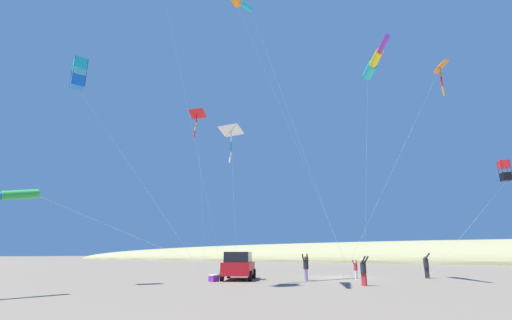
# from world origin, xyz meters

# --- Properties ---
(ground_plane) EXTENTS (600.00, 600.00, 0.00)m
(ground_plane) POSITION_xyz_m (0.00, 0.00, 0.00)
(ground_plane) COLOR #756654
(dune_ridge_grassy) EXTENTS (28.00, 240.00, 8.81)m
(dune_ridge_grassy) POSITION_xyz_m (-55.00, 0.00, 0.00)
(dune_ridge_grassy) COLOR #938E60
(dune_ridge_grassy) RESTS_ON ground_plane
(parked_car) EXTENTS (4.66, 3.66, 1.85)m
(parked_car) POSITION_xyz_m (6.60, -4.77, 0.95)
(parked_car) COLOR red
(parked_car) RESTS_ON ground_plane
(cooler_box) EXTENTS (0.62, 0.42, 0.42)m
(cooler_box) POSITION_xyz_m (8.79, -5.17, 0.21)
(cooler_box) COLOR purple
(cooler_box) RESTS_ON ground_plane
(person_adult_flyer) EXTENTS (0.44, 0.56, 1.81)m
(person_adult_flyer) POSITION_xyz_m (-1.98, 5.93, 0.99)
(person_adult_flyer) COLOR #232328
(person_adult_flyer) RESTS_ON ground_plane
(person_child_green_jacket) EXTENTS (0.47, 0.55, 1.61)m
(person_child_green_jacket) POSITION_xyz_m (6.78, 3.92, 0.88)
(person_child_green_jacket) COLOR #B72833
(person_child_green_jacket) RESTS_ON ground_plane
(person_child_grey_jacket) EXTENTS (0.41, 0.32, 1.32)m
(person_child_grey_jacket) POSITION_xyz_m (0.89, 1.59, 0.72)
(person_child_grey_jacket) COLOR silver
(person_child_grey_jacket) RESTS_ON ground_plane
(person_bystander_far) EXTENTS (0.58, 0.47, 1.73)m
(person_bystander_far) POSITION_xyz_m (4.83, -0.52, 0.94)
(person_bystander_far) COLOR #8E6B9E
(person_bystander_far) RESTS_ON ground_plane
(kite_delta_red_high_left) EXTENTS (3.35, 1.46, 11.87)m
(kite_delta_red_high_left) POSITION_xyz_m (9.62, -6.51, 11.48)
(kite_delta_red_high_left) COLOR red
(kite_delta_red_high_left) RESTS_ON ground_plane
(kite_box_orange_high_right) EXTENTS (6.81, 6.29, 13.51)m
(kite_box_orange_high_right) POSITION_xyz_m (16.67, -9.95, 12.55)
(kite_box_orange_high_right) COLOR #1EB7C6
(kite_box_orange_high_right) RESTS_ON ground_plane
(kite_delta_black_fish_shape) EXTENTS (8.18, 5.31, 9.29)m
(kite_delta_black_fish_shape) POSITION_xyz_m (11.20, -2.23, 8.91)
(kite_delta_black_fish_shape) COLOR white
(kite_delta_black_fish_shape) RESTS_ON ground_plane
(kite_box_green_low_center) EXTENTS (2.60, 5.50, 6.93)m
(kite_box_green_low_center) POSITION_xyz_m (3.08, 11.36, 6.33)
(kite_box_green_low_center) COLOR red
(kite_box_green_low_center) RESTS_ON ground_plane
(kite_windsock_long_streamer_right) EXTENTS (6.89, 4.85, 16.00)m
(kite_windsock_long_streamer_right) POSITION_xyz_m (2.48, 4.53, 15.58)
(kite_windsock_long_streamer_right) COLOR #1EB7C6
(kite_windsock_long_streamer_right) RESTS_ON ground_plane
(kite_delta_checkered_midright) EXTENTS (3.76, 8.59, 13.05)m
(kite_delta_checkered_midright) POSITION_xyz_m (5.19, 8.95, 12.62)
(kite_delta_checkered_midright) COLOR orange
(kite_delta_checkered_midright) RESTS_ON ground_plane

